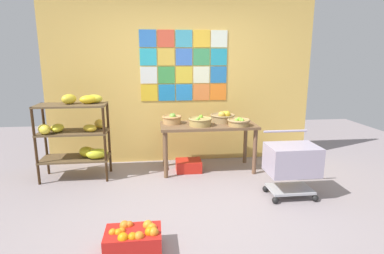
# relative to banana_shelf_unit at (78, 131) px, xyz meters

# --- Properties ---
(ground) EXTENTS (9.69, 9.69, 0.00)m
(ground) POSITION_rel_banana_shelf_unit_xyz_m (1.51, -1.23, -0.68)
(ground) COLOR gray
(back_wall_with_art) EXTENTS (4.27, 0.07, 2.61)m
(back_wall_with_art) POSITION_rel_banana_shelf_unit_xyz_m (1.51, 0.65, 0.62)
(back_wall_with_art) COLOR #DFB354
(back_wall_with_art) RESTS_ON ground
(banana_shelf_unit) EXTENTS (0.95, 0.54, 1.20)m
(banana_shelf_unit) POSITION_rel_banana_shelf_unit_xyz_m (0.00, 0.00, 0.00)
(banana_shelf_unit) COLOR #362210
(banana_shelf_unit) RESTS_ON ground
(display_table) EXTENTS (1.43, 0.62, 0.72)m
(display_table) POSITION_rel_banana_shelf_unit_xyz_m (1.86, 0.10, -0.06)
(display_table) COLOR brown
(display_table) RESTS_ON ground
(fruit_basket_right) EXTENTS (0.38, 0.38, 0.19)m
(fruit_basket_right) POSITION_rel_banana_shelf_unit_xyz_m (2.11, 0.21, 0.11)
(fruit_basket_right) COLOR #977A4E
(fruit_basket_right) RESTS_ON display_table
(fruit_basket_left) EXTENTS (0.34, 0.34, 0.14)m
(fruit_basket_left) POSITION_rel_banana_shelf_unit_xyz_m (1.72, 0.02, 0.10)
(fruit_basket_left) COLOR #A88B4A
(fruit_basket_left) RESTS_ON display_table
(fruit_basket_back_right) EXTENTS (0.29, 0.29, 0.15)m
(fruit_basket_back_right) POSITION_rel_banana_shelf_unit_xyz_m (1.32, 0.21, 0.10)
(fruit_basket_back_right) COLOR tan
(fruit_basket_back_right) RESTS_ON display_table
(fruit_basket_centre) EXTENTS (0.33, 0.33, 0.12)m
(fruit_basket_centre) POSITION_rel_banana_shelf_unit_xyz_m (2.28, -0.05, 0.09)
(fruit_basket_centre) COLOR #A68249
(fruit_basket_centre) RESTS_ON display_table
(produce_crate_under_table) EXTENTS (0.38, 0.30, 0.17)m
(produce_crate_under_table) POSITION_rel_banana_shelf_unit_xyz_m (1.56, 0.08, -0.60)
(produce_crate_under_table) COLOR red
(produce_crate_under_table) RESTS_ON ground
(orange_crate_foreground) EXTENTS (0.50, 0.32, 0.25)m
(orange_crate_foreground) POSITION_rel_banana_shelf_unit_xyz_m (0.86, -1.87, -0.57)
(orange_crate_foreground) COLOR red
(orange_crate_foreground) RESTS_ON ground
(shopping_cart) EXTENTS (0.60, 0.48, 0.79)m
(shopping_cart) POSITION_rel_banana_shelf_unit_xyz_m (2.71, -0.95, -0.23)
(shopping_cart) COLOR black
(shopping_cart) RESTS_ON ground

